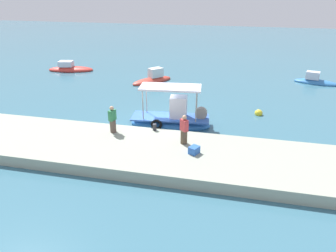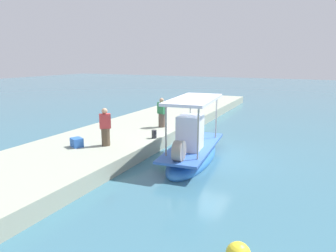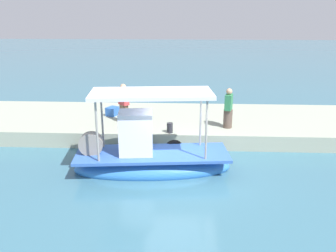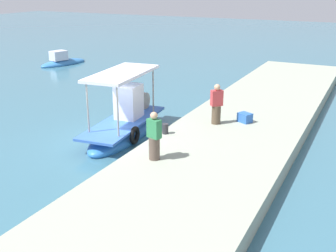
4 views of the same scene
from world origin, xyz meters
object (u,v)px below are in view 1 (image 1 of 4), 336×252
(moored_boat_near, at_px, (70,69))
(moored_boat_mid, at_px, (315,81))
(main_fishing_boat, at_px, (172,119))
(mooring_bollard, at_px, (155,127))
(marker_buoy, at_px, (259,113))
(cargo_crate, at_px, (194,150))
(fisherman_near_bollard, at_px, (113,120))
(fisherman_by_crate, at_px, (184,131))
(moored_boat_far, at_px, (153,79))

(moored_boat_near, distance_m, moored_boat_mid, 25.77)
(main_fishing_boat, bearing_deg, mooring_bollard, -104.89)
(main_fishing_boat, bearing_deg, marker_buoy, 30.36)
(main_fishing_boat, bearing_deg, cargo_crate, -64.57)
(fisherman_near_bollard, xyz_separation_m, cargo_crate, (5.13, -1.56, -0.55))
(moored_boat_mid, bearing_deg, marker_buoy, -120.39)
(mooring_bollard, xyz_separation_m, moored_boat_mid, (12.08, 15.32, -0.65))
(fisherman_by_crate, relative_size, cargo_crate, 3.17)
(main_fishing_boat, height_order, marker_buoy, main_fishing_boat)
(moored_boat_near, distance_m, moored_boat_far, 10.43)
(marker_buoy, relative_size, moored_boat_mid, 0.13)
(moored_boat_far, bearing_deg, mooring_bollard, -74.09)
(fisherman_by_crate, xyz_separation_m, cargo_crate, (0.73, -1.02, -0.57))
(marker_buoy, bearing_deg, cargo_crate, -114.40)
(mooring_bollard, distance_m, moored_boat_mid, 19.52)
(mooring_bollard, height_order, marker_buoy, mooring_bollard)
(main_fishing_boat, xyz_separation_m, cargo_crate, (2.18, -4.59, 0.32))
(main_fishing_boat, bearing_deg, moored_boat_far, 112.16)
(fisherman_by_crate, height_order, moored_boat_mid, fisherman_by_crate)
(mooring_bollard, relative_size, marker_buoy, 0.71)
(main_fishing_boat, distance_m, moored_boat_mid, 17.41)
(moored_boat_near, xyz_separation_m, moored_boat_mid, (25.76, 0.72, -0.02))
(mooring_bollard, distance_m, cargo_crate, 3.64)
(cargo_crate, height_order, marker_buoy, cargo_crate)
(main_fishing_boat, xyz_separation_m, moored_boat_mid, (11.48, 13.09, -0.32))
(fisherman_near_bollard, distance_m, moored_boat_far, 13.19)
(moored_boat_far, bearing_deg, marker_buoy, -33.94)
(mooring_bollard, bearing_deg, fisherman_near_bollard, -161.37)
(cargo_crate, bearing_deg, main_fishing_boat, 115.43)
(marker_buoy, bearing_deg, fisherman_by_crate, -122.01)
(main_fishing_boat, height_order, mooring_bollard, main_fishing_boat)
(fisherman_near_bollard, bearing_deg, main_fishing_boat, 45.71)
(moored_boat_near, height_order, moored_boat_far, moored_boat_far)
(moored_boat_mid, bearing_deg, main_fishing_boat, -131.27)
(main_fishing_boat, bearing_deg, moored_boat_near, 139.10)
(moored_boat_near, height_order, moored_boat_mid, moored_boat_mid)
(fisherman_by_crate, xyz_separation_m, mooring_bollard, (-2.04, 1.33, -0.56))
(main_fishing_boat, distance_m, moored_boat_far, 10.87)
(fisherman_near_bollard, xyz_separation_m, moored_boat_mid, (14.44, 16.11, -1.19))
(fisherman_near_bollard, xyz_separation_m, moored_boat_near, (-11.32, 15.39, -1.18))
(fisherman_by_crate, bearing_deg, mooring_bollard, 146.91)
(fisherman_by_crate, distance_m, moored_boat_near, 22.41)
(fisherman_near_bollard, bearing_deg, cargo_crate, -16.89)
(moored_boat_mid, relative_size, moored_boat_far, 1.00)
(fisherman_by_crate, xyz_separation_m, moored_boat_mid, (10.03, 16.65, -1.21))
(cargo_crate, bearing_deg, mooring_bollard, 139.69)
(mooring_bollard, relative_size, cargo_crate, 0.76)
(fisherman_by_crate, bearing_deg, moored_boat_far, 112.16)
(fisherman_by_crate, height_order, marker_buoy, fisherman_by_crate)
(moored_boat_mid, bearing_deg, mooring_bollard, -128.25)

